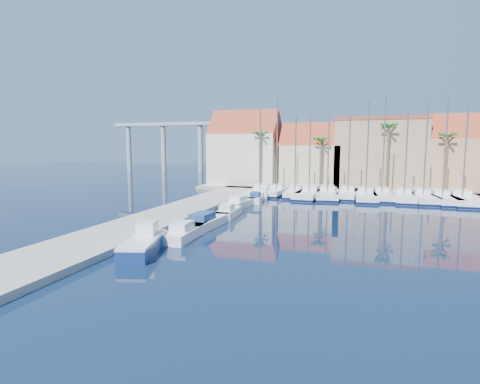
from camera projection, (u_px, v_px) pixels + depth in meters
The scene contains 32 objects.
ground at pixel (184, 272), 21.90m from camera, with size 260.00×260.00×0.00m, color black.
quay_west at pixel (161, 218), 37.32m from camera, with size 6.00×77.00×0.50m, color gray.
shore_north at pixel (358, 188), 64.46m from camera, with size 54.00×16.00×0.50m, color gray.
fishing_boat at pixel (144, 243), 25.94m from camera, with size 3.34×6.01×2.00m.
motorboat_west_0 at pixel (185, 232), 30.02m from camera, with size 2.12×5.97×1.40m.
motorboat_west_1 at pixel (205, 221), 34.19m from camera, with size 2.66×7.17×1.40m.
motorboat_west_2 at pixel (228, 212), 38.98m from camera, with size 2.10×5.46×1.40m.
motorboat_west_3 at pixel (240, 203), 45.66m from camera, with size 2.67×6.53×1.40m.
motorboat_west_4 at pixel (256, 198), 49.63m from camera, with size 2.21×5.41×1.40m.
motorboat_west_5 at pixel (263, 194), 54.44m from camera, with size 2.62×7.14×1.40m.
motorboat_west_6 at pixel (270, 190), 59.15m from camera, with size 1.93×5.84×1.40m.
sailboat_0 at pixel (261, 191), 57.11m from camera, with size 3.23×11.31×12.78m.
sailboat_1 at pixel (277, 191), 56.77m from camera, with size 2.89×8.74×14.40m.
sailboat_2 at pixel (295, 192), 55.71m from camera, with size 2.66×9.21×11.94m.
sailboat_3 at pixel (310, 193), 54.65m from camera, with size 3.88×11.61×11.73m.
sailboat_4 at pixel (327, 193), 54.27m from camera, with size 3.79×11.46×12.19m.
sailboat_5 at pixel (348, 193), 54.16m from camera, with size 3.09×9.50×11.65m.
sailboat_6 at pixel (365, 195), 52.22m from camera, with size 3.18×10.80×13.56m.
sailboat_7 at pixel (381, 195), 52.52m from camera, with size 2.81×9.75×14.62m.
sailboat_8 at pixel (404, 196), 51.04m from camera, with size 3.00×10.06×12.13m.
sailboat_9 at pixel (422, 197), 50.70m from camera, with size 3.40×10.95×13.20m.
sailboat_10 at pixel (441, 198), 49.60m from camera, with size 3.74×10.89×13.35m.
sailboat_11 at pixel (461, 198), 49.18m from camera, with size 3.50×12.10×12.16m.
building_0 at pixel (246, 151), 68.63m from camera, with size 12.30×9.00×13.50m.
building_1 at pixel (312, 158), 65.26m from camera, with size 10.30×8.00×11.00m.
building_2 at pixel (378, 153), 62.86m from camera, with size 14.20×10.20×11.50m.
building_3 at pixel (460, 156), 58.44m from camera, with size 10.30×8.00×12.00m.
palm_0 at pixel (260, 136), 62.41m from camera, with size 2.60×2.60×10.15m.
palm_1 at pixel (321, 142), 59.59m from camera, with size 2.60×2.60×9.15m.
palm_2 at pixel (389, 129), 56.43m from camera, with size 2.60×2.60×11.15m.
palm_3 at pixel (447, 138), 54.25m from camera, with size 2.60×2.60×9.65m.
viaduct at pixel (184, 137), 109.91m from camera, with size 48.00×2.20×14.45m.
Camera 1 is at (9.42, -19.26, 7.29)m, focal length 28.00 mm.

